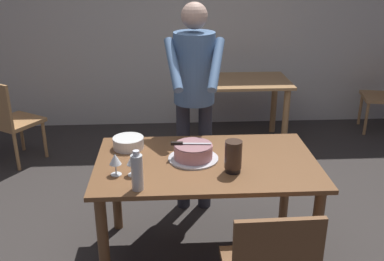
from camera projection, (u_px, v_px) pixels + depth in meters
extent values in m
plane|color=#383330|center=(205.00, 253.00, 3.23)|extent=(14.00, 14.00, 0.00)
cube|color=silver|center=(187.00, 16.00, 5.29)|extent=(10.00, 0.12, 2.70)
cube|color=brown|center=(206.00, 163.00, 2.95)|extent=(1.49, 0.89, 0.03)
cylinder|color=brown|center=(104.00, 246.00, 2.72)|extent=(0.07, 0.07, 0.72)
cylinder|color=brown|center=(315.00, 239.00, 2.79)|extent=(0.07, 0.07, 0.72)
cylinder|color=brown|center=(116.00, 188.00, 3.40)|extent=(0.07, 0.07, 0.72)
cylinder|color=brown|center=(286.00, 183.00, 3.47)|extent=(0.07, 0.07, 0.72)
cylinder|color=silver|center=(193.00, 158.00, 2.97)|extent=(0.34, 0.34, 0.01)
cylinder|color=#D18C93|center=(193.00, 152.00, 2.95)|extent=(0.26, 0.26, 0.09)
cylinder|color=#926267|center=(193.00, 145.00, 2.93)|extent=(0.25, 0.25, 0.01)
cube|color=silver|center=(196.00, 144.00, 2.93)|extent=(0.20, 0.03, 0.00)
cube|color=black|center=(177.00, 143.00, 2.93)|extent=(0.08, 0.03, 0.02)
cylinder|color=white|center=(129.00, 147.00, 3.15)|extent=(0.22, 0.22, 0.01)
cylinder|color=white|center=(129.00, 146.00, 3.14)|extent=(0.22, 0.22, 0.01)
cylinder|color=white|center=(129.00, 145.00, 3.14)|extent=(0.22, 0.22, 0.01)
cylinder|color=white|center=(128.00, 143.00, 3.13)|extent=(0.22, 0.22, 0.01)
cylinder|color=white|center=(128.00, 142.00, 3.13)|extent=(0.22, 0.22, 0.01)
cylinder|color=white|center=(128.00, 141.00, 3.13)|extent=(0.22, 0.22, 0.01)
cylinder|color=white|center=(128.00, 140.00, 3.12)|extent=(0.22, 0.22, 0.01)
cylinder|color=white|center=(128.00, 138.00, 3.12)|extent=(0.22, 0.22, 0.01)
cylinder|color=silver|center=(133.00, 175.00, 2.76)|extent=(0.07, 0.07, 0.00)
cylinder|color=silver|center=(133.00, 169.00, 2.75)|extent=(0.01, 0.01, 0.07)
cone|color=silver|center=(133.00, 159.00, 2.72)|extent=(0.08, 0.08, 0.07)
cylinder|color=silver|center=(116.00, 174.00, 2.76)|extent=(0.07, 0.07, 0.00)
cylinder|color=silver|center=(116.00, 169.00, 2.75)|extent=(0.01, 0.01, 0.07)
cone|color=silver|center=(115.00, 159.00, 2.72)|extent=(0.08, 0.08, 0.07)
cylinder|color=silver|center=(137.00, 173.00, 2.55)|extent=(0.07, 0.07, 0.22)
cylinder|color=silver|center=(136.00, 153.00, 2.50)|extent=(0.04, 0.04, 0.03)
cylinder|color=black|center=(233.00, 169.00, 2.80)|extent=(0.10, 0.10, 0.03)
cylinder|color=#3F2D23|center=(233.00, 154.00, 2.76)|extent=(0.11, 0.11, 0.18)
cylinder|color=#2D2D38|center=(205.00, 156.00, 3.66)|extent=(0.11, 0.11, 0.95)
cylinder|color=#2D2D38|center=(183.00, 156.00, 3.66)|extent=(0.11, 0.11, 0.95)
cylinder|color=#4C6B93|center=(194.00, 68.00, 3.38)|extent=(0.32, 0.32, 0.55)
sphere|color=tan|center=(194.00, 16.00, 3.24)|extent=(0.20, 0.20, 0.20)
cylinder|color=#4C6B93|center=(216.00, 64.00, 3.19)|extent=(0.17, 0.42, 0.34)
cylinder|color=#4C6B93|center=(173.00, 64.00, 3.19)|extent=(0.14, 0.42, 0.34)
cube|color=brown|center=(278.00, 259.00, 2.11)|extent=(0.44, 0.04, 0.45)
cube|color=tan|center=(244.00, 81.00, 4.90)|extent=(1.00, 0.70, 0.03)
cylinder|color=tan|center=(208.00, 122.00, 4.76)|extent=(0.07, 0.07, 0.71)
cylinder|color=tan|center=(285.00, 120.00, 4.81)|extent=(0.07, 0.07, 0.71)
cylinder|color=tan|center=(204.00, 105.00, 5.27)|extent=(0.07, 0.07, 0.71)
cylinder|color=tan|center=(274.00, 104.00, 5.32)|extent=(0.07, 0.07, 0.71)
cube|color=tan|center=(382.00, 97.00, 5.33)|extent=(0.52, 0.52, 0.04)
cylinder|color=tan|center=(366.00, 119.00, 5.28)|extent=(0.04, 0.04, 0.41)
cylinder|color=tan|center=(360.00, 109.00, 5.61)|extent=(0.04, 0.04, 0.41)
cube|color=tan|center=(16.00, 122.00, 4.54)|extent=(0.61, 0.61, 0.04)
cylinder|color=tan|center=(21.00, 133.00, 4.86)|extent=(0.04, 0.04, 0.41)
cylinder|color=tan|center=(45.00, 139.00, 4.69)|extent=(0.04, 0.04, 0.41)
cylinder|color=tan|center=(17.00, 152.00, 4.40)|extent=(0.04, 0.04, 0.41)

